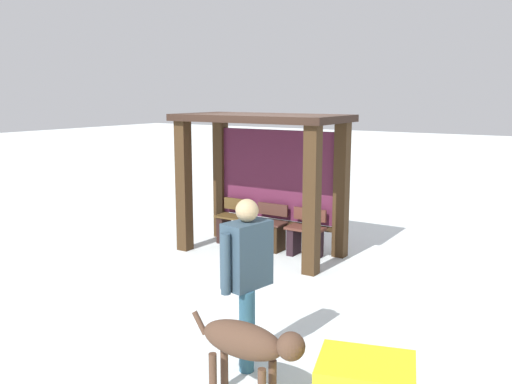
{
  "coord_description": "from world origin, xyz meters",
  "views": [
    {
      "loc": [
        4.58,
        -7.36,
        2.58
      ],
      "look_at": [
        0.09,
        -0.29,
        1.08
      ],
      "focal_mm": 38.08,
      "sensor_mm": 36.0,
      "label": 1
    }
  ],
  "objects_px": {
    "bench_left_inside": "(234,226)",
    "person_walking": "(247,269)",
    "bench_center_inside": "(268,232)",
    "dog": "(248,344)",
    "bench_right_inside": "(306,237)",
    "bus_shelter": "(265,158)"
  },
  "relations": [
    {
      "from": "dog",
      "to": "bus_shelter",
      "type": "bearing_deg",
      "value": 119.68
    },
    {
      "from": "bus_shelter",
      "to": "dog",
      "type": "xyz_separation_m",
      "value": [
        2.26,
        -3.96,
        -1.04
      ]
    },
    {
      "from": "bench_center_inside",
      "to": "dog",
      "type": "distance_m",
      "value": 4.65
    },
    {
      "from": "bus_shelter",
      "to": "person_walking",
      "type": "xyz_separation_m",
      "value": [
        1.88,
        -3.41,
        -0.61
      ]
    },
    {
      "from": "person_walking",
      "to": "dog",
      "type": "distance_m",
      "value": 0.8
    },
    {
      "from": "bench_left_inside",
      "to": "bench_center_inside",
      "type": "relative_size",
      "value": 1.02
    },
    {
      "from": "bus_shelter",
      "to": "bench_left_inside",
      "type": "relative_size",
      "value": 3.5
    },
    {
      "from": "person_walking",
      "to": "dog",
      "type": "relative_size",
      "value": 1.47
    },
    {
      "from": "bench_center_inside",
      "to": "dog",
      "type": "height_order",
      "value": "bench_center_inside"
    },
    {
      "from": "person_walking",
      "to": "dog",
      "type": "xyz_separation_m",
      "value": [
        0.38,
        -0.56,
        -0.43
      ]
    },
    {
      "from": "bench_left_inside",
      "to": "person_walking",
      "type": "relative_size",
      "value": 0.48
    },
    {
      "from": "bench_left_inside",
      "to": "dog",
      "type": "height_order",
      "value": "bench_left_inside"
    },
    {
      "from": "bus_shelter",
      "to": "bench_center_inside",
      "type": "height_order",
      "value": "bus_shelter"
    },
    {
      "from": "bus_shelter",
      "to": "dog",
      "type": "height_order",
      "value": "bus_shelter"
    },
    {
      "from": "dog",
      "to": "person_walking",
      "type": "bearing_deg",
      "value": 124.15
    },
    {
      "from": "bench_right_inside",
      "to": "dog",
      "type": "height_order",
      "value": "bench_right_inside"
    },
    {
      "from": "bus_shelter",
      "to": "person_walking",
      "type": "relative_size",
      "value": 1.66
    },
    {
      "from": "bench_center_inside",
      "to": "dog",
      "type": "bearing_deg",
      "value": -60.94
    },
    {
      "from": "bus_shelter",
      "to": "bench_left_inside",
      "type": "xyz_separation_m",
      "value": [
        -0.7,
        0.1,
        -1.25
      ]
    },
    {
      "from": "bench_right_inside",
      "to": "bench_center_inside",
      "type": "bearing_deg",
      "value": 179.96
    },
    {
      "from": "bench_left_inside",
      "to": "bench_center_inside",
      "type": "height_order",
      "value": "bench_left_inside"
    },
    {
      "from": "bus_shelter",
      "to": "person_walking",
      "type": "bearing_deg",
      "value": -61.09
    }
  ]
}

